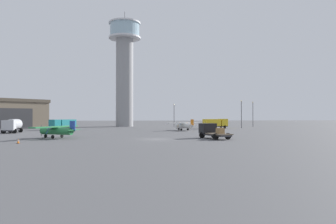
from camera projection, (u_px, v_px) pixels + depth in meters
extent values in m
plane|color=#545456|center=(156.00, 139.00, 46.56)|extent=(400.00, 400.00, 0.00)
cylinder|color=gray|center=(125.00, 83.00, 105.14)|extent=(6.07, 6.07, 31.15)
cylinder|color=silver|center=(125.00, 38.00, 105.37)|extent=(11.26, 11.26, 0.60)
cylinder|color=#99B7C6|center=(125.00, 31.00, 105.41)|extent=(10.36, 10.36, 4.62)
cylinder|color=silver|center=(125.00, 23.00, 105.44)|extent=(11.26, 11.26, 0.50)
cylinder|color=#38383D|center=(125.00, 17.00, 105.47)|extent=(0.16, 0.16, 4.00)
cube|color=#7A6B56|center=(0.00, 115.00, 94.87)|extent=(29.36, 28.71, 8.06)
cube|color=brown|center=(0.00, 101.00, 94.94)|extent=(30.21, 29.56, 1.00)
cube|color=#38383A|center=(10.00, 118.00, 89.06)|extent=(10.11, 8.94, 6.05)
cylinder|color=#287A42|center=(57.00, 131.00, 48.85)|extent=(5.90, 3.83, 1.20)
cone|color=#38383D|center=(41.00, 131.00, 50.05)|extent=(1.16, 1.14, 0.84)
cube|color=#38383D|center=(41.00, 131.00, 50.05)|extent=(0.10, 0.11, 1.83)
cube|color=#287A42|center=(55.00, 127.00, 48.96)|extent=(5.72, 9.23, 0.19)
cylinder|color=#2847A8|center=(62.00, 129.00, 50.39)|extent=(0.50, 0.88, 1.31)
cylinder|color=#2847A8|center=(48.00, 130.00, 47.52)|extent=(0.50, 0.88, 1.31)
cube|color=#99B7C6|center=(51.00, 129.00, 49.28)|extent=(1.38, 1.34, 0.68)
cone|color=#287A42|center=(72.00, 131.00, 47.65)|extent=(1.61, 1.42, 0.90)
cube|color=#2847A8|center=(72.00, 126.00, 47.66)|extent=(1.00, 0.59, 1.64)
cube|color=#287A42|center=(72.00, 130.00, 47.65)|extent=(2.10, 2.97, 0.10)
cylinder|color=black|center=(46.00, 136.00, 49.69)|extent=(0.41, 0.59, 0.58)
cylinder|color=black|center=(62.00, 136.00, 49.75)|extent=(0.41, 0.59, 0.58)
cylinder|color=black|center=(53.00, 137.00, 47.78)|extent=(0.41, 0.59, 0.58)
cylinder|color=white|center=(184.00, 126.00, 75.49)|extent=(3.94, 5.82, 1.19)
cone|color=#38383D|center=(177.00, 126.00, 78.15)|extent=(1.15, 1.16, 0.83)
cube|color=#38383D|center=(177.00, 126.00, 78.15)|extent=(0.11, 0.10, 1.82)
cube|color=white|center=(183.00, 123.00, 75.74)|extent=(9.10, 5.90, 0.19)
cylinder|color=orange|center=(188.00, 125.00, 76.60)|extent=(0.86, 0.52, 1.30)
cylinder|color=orange|center=(179.00, 125.00, 74.86)|extent=(0.86, 0.52, 1.30)
cube|color=#99B7C6|center=(181.00, 124.00, 76.44)|extent=(1.34, 1.38, 0.67)
cone|color=white|center=(192.00, 126.00, 72.83)|extent=(1.43, 1.61, 0.89)
cube|color=orange|center=(192.00, 123.00, 72.84)|extent=(0.61, 0.98, 1.63)
cube|color=white|center=(192.00, 125.00, 72.84)|extent=(2.94, 2.15, 0.10)
cylinder|color=black|center=(179.00, 129.00, 77.37)|extent=(0.58, 0.42, 0.58)
cylinder|color=black|center=(188.00, 129.00, 75.92)|extent=(0.58, 0.42, 0.58)
cylinder|color=black|center=(181.00, 129.00, 74.72)|extent=(0.58, 0.42, 0.58)
cube|color=#38383D|center=(215.00, 126.00, 87.38)|extent=(7.41, 3.60, 0.24)
cube|color=gold|center=(223.00, 122.00, 88.23)|extent=(2.52, 2.89, 2.10)
cube|color=#99B7C6|center=(226.00, 121.00, 88.54)|extent=(0.57, 2.09, 1.05)
cube|color=gold|center=(212.00, 123.00, 87.02)|extent=(5.29, 3.55, 2.03)
cylinder|color=black|center=(221.00, 127.00, 89.25)|extent=(0.50, 1.04, 1.00)
cylinder|color=black|center=(225.00, 127.00, 87.12)|extent=(0.50, 1.04, 1.00)
cylinder|color=black|center=(207.00, 127.00, 87.74)|extent=(0.50, 1.04, 1.00)
cylinder|color=black|center=(211.00, 127.00, 85.62)|extent=(0.50, 1.04, 1.00)
cube|color=#38383D|center=(13.00, 130.00, 64.21)|extent=(2.36, 6.35, 0.24)
cube|color=#B7BABF|center=(9.00, 125.00, 62.02)|extent=(2.50, 1.92, 2.03)
cube|color=#99B7C6|center=(7.00, 123.00, 61.23)|extent=(2.02, 0.23, 1.01)
cylinder|color=#B7BABF|center=(14.00, 124.00, 65.24)|extent=(2.56, 4.34, 2.26)
cylinder|color=black|center=(14.00, 131.00, 62.25)|extent=(1.02, 0.35, 1.00)
cylinder|color=black|center=(3.00, 131.00, 61.88)|extent=(1.02, 0.35, 1.00)
cylinder|color=black|center=(21.00, 130.00, 66.24)|extent=(1.02, 0.35, 1.00)
cylinder|color=black|center=(10.00, 130.00, 65.87)|extent=(1.02, 0.35, 1.00)
cube|color=#38383D|center=(215.00, 135.00, 47.62)|extent=(3.79, 6.87, 0.24)
cube|color=black|center=(208.00, 128.00, 49.83)|extent=(2.91, 2.48, 1.69)
cube|color=#99B7C6|center=(205.00, 126.00, 50.63)|extent=(2.04, 0.68, 0.84)
cube|color=brown|center=(219.00, 134.00, 46.64)|extent=(3.65, 4.96, 0.16)
cube|color=#997547|center=(220.00, 131.00, 46.23)|extent=(1.30, 1.30, 0.90)
cylinder|color=black|center=(202.00, 135.00, 49.33)|extent=(1.04, 0.55, 1.00)
cylinder|color=black|center=(214.00, 135.00, 50.18)|extent=(1.04, 0.55, 1.00)
cylinder|color=black|center=(216.00, 137.00, 45.37)|extent=(1.04, 0.55, 1.00)
cylinder|color=black|center=(228.00, 136.00, 46.22)|extent=(1.04, 0.55, 1.00)
cube|color=#38383D|center=(63.00, 127.00, 80.66)|extent=(5.98, 6.88, 0.24)
cube|color=teal|center=(55.00, 123.00, 78.51)|extent=(3.25, 3.15, 1.99)
cube|color=#99B7C6|center=(52.00, 122.00, 77.73)|extent=(1.78, 1.40, 0.99)
cube|color=teal|center=(66.00, 123.00, 81.65)|extent=(4.99, 5.38, 1.98)
cylinder|color=black|center=(58.00, 128.00, 77.94)|extent=(0.96, 0.83, 1.00)
cylinder|color=black|center=(52.00, 128.00, 79.17)|extent=(0.96, 0.83, 1.00)
cylinder|color=black|center=(72.00, 128.00, 81.85)|extent=(0.96, 0.83, 1.00)
cylinder|color=black|center=(66.00, 127.00, 83.08)|extent=(0.96, 0.83, 1.00)
cylinder|color=#38383D|center=(174.00, 116.00, 100.20)|extent=(0.18, 0.18, 7.37)
sphere|color=#F9E5B2|center=(174.00, 104.00, 100.26)|extent=(0.44, 0.44, 0.44)
cylinder|color=#38383D|center=(253.00, 115.00, 100.86)|extent=(0.18, 0.18, 8.22)
sphere|color=#F9E5B2|center=(253.00, 102.00, 100.93)|extent=(0.44, 0.44, 0.44)
cylinder|color=#38383D|center=(241.00, 115.00, 89.22)|extent=(0.18, 0.18, 7.97)
sphere|color=#F9E5B2|center=(241.00, 101.00, 89.28)|extent=(0.44, 0.44, 0.44)
cube|color=black|center=(18.00, 143.00, 39.27)|extent=(0.36, 0.36, 0.04)
cone|color=orange|center=(18.00, 141.00, 39.27)|extent=(0.30, 0.30, 0.60)
cylinder|color=white|center=(18.00, 141.00, 39.27)|extent=(0.21, 0.21, 0.08)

